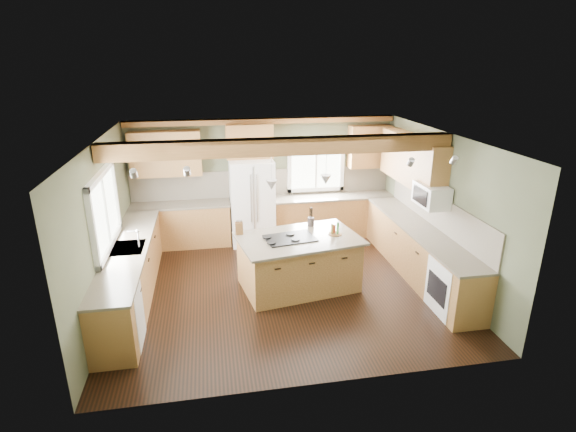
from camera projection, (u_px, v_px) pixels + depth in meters
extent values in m
plane|color=black|center=(283.00, 287.00, 7.82)|extent=(5.60, 5.60, 0.00)
plane|color=silver|center=(282.00, 138.00, 6.95)|extent=(5.60, 5.60, 0.00)
plane|color=#4C523A|center=(264.00, 178.00, 9.71)|extent=(5.60, 0.00, 5.60)
plane|color=#4C523A|center=(104.00, 228.00, 6.92)|extent=(0.00, 5.00, 5.00)
plane|color=#4C523A|center=(440.00, 207.00, 7.85)|extent=(0.00, 5.00, 5.00)
cube|color=brown|center=(282.00, 146.00, 6.98)|extent=(5.55, 0.26, 0.26)
cube|color=brown|center=(263.00, 121.00, 9.20)|extent=(5.55, 0.20, 0.10)
cube|color=brown|center=(264.00, 183.00, 9.72)|extent=(5.58, 0.03, 0.58)
cube|color=brown|center=(437.00, 211.00, 7.92)|extent=(0.03, 3.70, 0.58)
cube|color=brown|center=(182.00, 226.00, 9.42)|extent=(2.02, 0.60, 0.88)
cube|color=brown|center=(180.00, 205.00, 9.27)|extent=(2.06, 0.64, 0.04)
cube|color=brown|center=(333.00, 216.00, 9.96)|extent=(2.62, 0.60, 0.88)
cube|color=brown|center=(333.00, 197.00, 9.81)|extent=(2.66, 0.64, 0.04)
cube|color=brown|center=(131.00, 274.00, 7.31)|extent=(0.60, 3.70, 0.88)
cube|color=brown|center=(128.00, 249.00, 7.16)|extent=(0.64, 3.74, 0.04)
cube|color=brown|center=(418.00, 252.00, 8.14)|extent=(0.60, 3.70, 0.88)
cube|color=brown|center=(421.00, 229.00, 7.98)|extent=(0.64, 3.74, 0.04)
cube|color=brown|center=(166.00, 154.00, 9.00)|extent=(1.40, 0.35, 0.90)
cube|color=brown|center=(249.00, 141.00, 9.21)|extent=(0.96, 0.35, 0.70)
cube|color=brown|center=(412.00, 160.00, 8.44)|extent=(0.35, 2.20, 0.90)
cube|color=brown|center=(370.00, 147.00, 9.71)|extent=(0.90, 0.35, 0.90)
cube|color=white|center=(104.00, 211.00, 6.89)|extent=(0.04, 1.60, 1.05)
cube|color=white|center=(316.00, 165.00, 9.79)|extent=(1.10, 0.04, 1.00)
cube|color=#262628|center=(128.00, 248.00, 7.15)|extent=(0.50, 0.65, 0.03)
cylinder|color=#B2B2B7|center=(138.00, 239.00, 7.13)|extent=(0.02, 0.02, 0.28)
cube|color=white|center=(118.00, 318.00, 6.11)|extent=(0.60, 0.60, 0.84)
cube|color=white|center=(455.00, 287.00, 6.93)|extent=(0.60, 0.72, 0.84)
cube|color=white|center=(431.00, 195.00, 7.68)|extent=(0.40, 0.70, 0.38)
cone|color=#B2B2B7|center=(272.00, 185.00, 7.07)|extent=(0.18, 0.18, 0.16)
cone|color=#B2B2B7|center=(326.00, 180.00, 7.37)|extent=(0.18, 0.18, 0.16)
cube|color=white|center=(252.00, 202.00, 9.44)|extent=(0.90, 0.74, 1.80)
cube|color=olive|center=(299.00, 263.00, 7.70)|extent=(2.05, 1.45, 0.88)
cube|color=brown|center=(299.00, 239.00, 7.55)|extent=(2.19, 1.60, 0.04)
cube|color=black|center=(290.00, 238.00, 7.49)|extent=(0.90, 0.67, 0.02)
cube|color=brown|center=(239.00, 228.00, 7.65)|extent=(0.13, 0.10, 0.21)
cylinder|color=#38322D|center=(311.00, 222.00, 8.04)|extent=(0.15, 0.15, 0.16)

